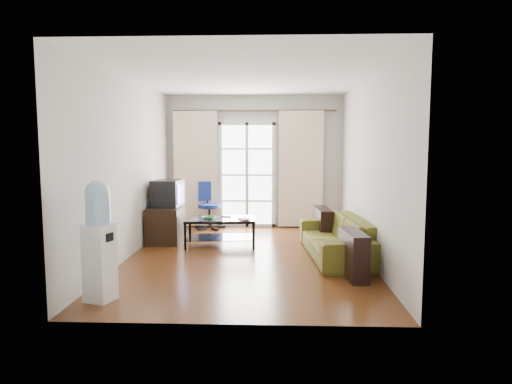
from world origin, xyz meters
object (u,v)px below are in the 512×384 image
crt_tv (167,193)px  task_chair (209,215)px  coffee_table (221,228)px  water_cooler (99,239)px  tv_stand (166,224)px  sofa (336,237)px

crt_tv → task_chair: size_ratio=0.59×
coffee_table → water_cooler: bearing=-110.3°
tv_stand → task_chair: (0.58, 1.24, -0.03)m
coffee_table → sofa: bearing=-19.9°
task_chair → water_cooler: bearing=-116.5°
water_cooler → task_chair: bearing=99.7°
crt_tv → water_cooler: size_ratio=0.42×
water_cooler → crt_tv: bearing=107.3°
coffee_table → crt_tv: crt_tv is taller
coffee_table → tv_stand: tv_stand is taller
sofa → task_chair: task_chair is taller
coffee_table → crt_tv: (-0.99, 0.35, 0.54)m
task_chair → water_cooler: size_ratio=0.71×
sofa → crt_tv: crt_tv is taller
coffee_table → crt_tv: 1.19m
task_chair → sofa: bearing=-62.8°
water_cooler → tv_stand: bearing=107.3°
crt_tv → water_cooler: 3.09m
task_chair → water_cooler: water_cooler is taller
crt_tv → task_chair: 1.44m
sofa → task_chair: 3.15m
sofa → task_chair: (-2.25, 2.20, -0.02)m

